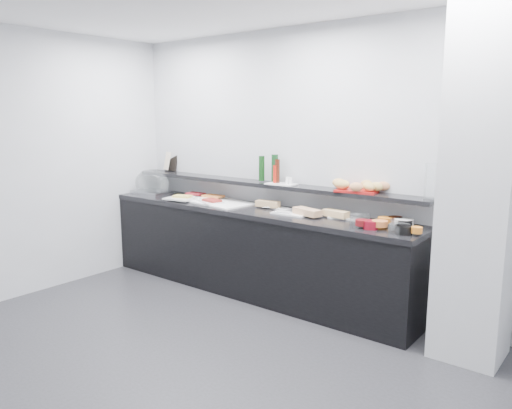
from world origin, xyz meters
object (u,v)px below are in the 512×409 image
Objects in this scene: cloche_base at (152,192)px; framed_print at (172,160)px; sandwich_plate_mid at (290,214)px; condiment_tray at (281,184)px; bread_tray at (357,191)px; carafe at (431,182)px.

cloche_base is 0.48m from framed_print.
condiment_tray is at bearing 139.79° from sandwich_plate_mid.
cloche_base is at bearing 174.39° from bread_tray.
carafe is at bearing 2.94° from framed_print.
framed_print is 1.80m from condiment_tray.
sandwich_plate_mid is at bearing -42.38° from condiment_tray.
condiment_tray is 0.82m from bread_tray.
carafe is (3.29, -0.14, 0.02)m from framed_print.
bread_tray reaches higher than cloche_base.
bread_tray is at bearing 20.22° from sandwich_plate_mid.
framed_print is at bearing 167.40° from bread_tray.
bread_tray is 0.69m from carafe.
carafe is (1.26, 0.21, 0.39)m from sandwich_plate_mid.
framed_print reaches higher than sandwich_plate_mid.
carafe is at bearing -12.26° from bread_tray.
framed_print reaches higher than cloche_base.
framed_print is 0.87× the size of carafe.
sandwich_plate_mid is 1.20× the size of condiment_tray.
framed_print is (-2.03, 0.35, 0.37)m from sandwich_plate_mid.
condiment_tray is at bearing -179.09° from carafe.
carafe reaches higher than sandwich_plate_mid.
cloche_base is 1.56× the size of condiment_tray.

